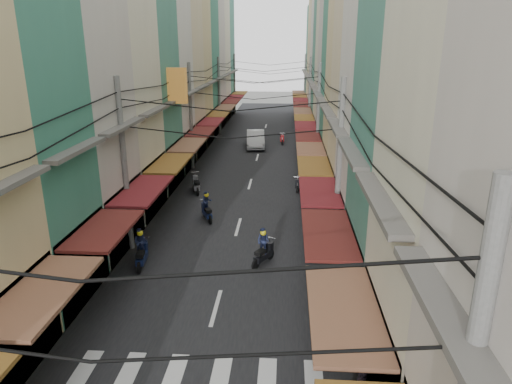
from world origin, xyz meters
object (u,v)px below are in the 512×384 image
at_px(bicycle, 375,330).
at_px(market_umbrella, 453,325).
at_px(white_car, 256,147).
at_px(traffic_sign, 390,295).

relative_size(bicycle, market_umbrella, 0.58).
distance_m(white_car, traffic_sign, 30.72).
bearing_deg(white_car, bicycle, -82.80).
height_order(white_car, bicycle, white_car).
xyz_separation_m(white_car, traffic_sign, (6.38, -30.00, 1.86)).
bearing_deg(traffic_sign, white_car, 102.00).
height_order(bicycle, market_umbrella, market_umbrella).
distance_m(white_car, bicycle, 29.84).
xyz_separation_m(bicycle, market_umbrella, (1.40, -2.96, 2.28)).
relative_size(white_car, bicycle, 3.74).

